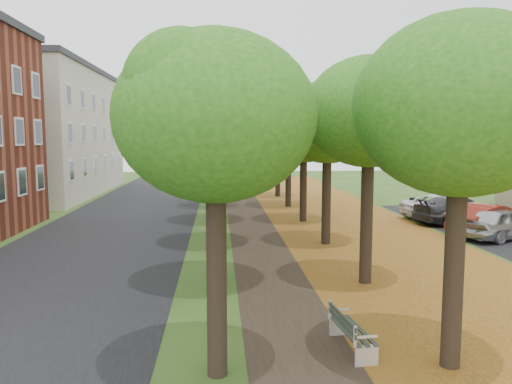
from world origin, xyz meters
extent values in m
plane|color=#2D4C19|center=(0.00, 0.00, 0.00)|extent=(120.00, 120.00, 0.00)
cube|color=black|center=(-7.50, 15.00, 0.00)|extent=(8.00, 70.00, 0.01)
cube|color=black|center=(0.00, 15.00, 0.00)|extent=(3.20, 70.00, 0.01)
cube|color=#9F691D|center=(5.00, 15.00, 0.01)|extent=(7.50, 70.00, 0.01)
cube|color=black|center=(13.50, 16.00, 0.00)|extent=(9.00, 16.00, 0.01)
cylinder|color=black|center=(-2.20, 0.00, 1.93)|extent=(0.40, 0.40, 3.87)
ellipsoid|color=#205F14|center=(-2.20, 0.00, 5.24)|extent=(4.24, 4.24, 3.60)
cylinder|color=black|center=(-2.20, 6.00, 1.93)|extent=(0.40, 0.40, 3.87)
ellipsoid|color=#205F14|center=(-2.20, 6.00, 5.24)|extent=(4.24, 4.24, 3.60)
cylinder|color=black|center=(-2.20, 12.00, 1.93)|extent=(0.40, 0.40, 3.87)
ellipsoid|color=#205F14|center=(-2.20, 12.00, 5.24)|extent=(4.24, 4.24, 3.60)
cylinder|color=black|center=(-2.20, 18.00, 1.93)|extent=(0.40, 0.40, 3.87)
ellipsoid|color=#205F14|center=(-2.20, 18.00, 5.24)|extent=(4.24, 4.24, 3.60)
cylinder|color=black|center=(-2.20, 24.00, 1.93)|extent=(0.40, 0.40, 3.87)
ellipsoid|color=#205F14|center=(-2.20, 24.00, 5.24)|extent=(4.24, 4.24, 3.60)
cylinder|color=black|center=(-2.20, 30.00, 1.93)|extent=(0.40, 0.40, 3.87)
ellipsoid|color=#205F14|center=(-2.20, 30.00, 5.24)|extent=(4.24, 4.24, 3.60)
cylinder|color=black|center=(2.60, 0.00, 1.93)|extent=(0.40, 0.40, 3.87)
ellipsoid|color=#205F14|center=(2.60, 0.00, 5.24)|extent=(4.24, 4.24, 3.60)
cylinder|color=black|center=(2.60, 6.00, 1.93)|extent=(0.40, 0.40, 3.87)
ellipsoid|color=#205F14|center=(2.60, 6.00, 5.24)|extent=(4.24, 4.24, 3.60)
cylinder|color=black|center=(2.60, 12.00, 1.93)|extent=(0.40, 0.40, 3.87)
ellipsoid|color=#205F14|center=(2.60, 12.00, 5.24)|extent=(4.24, 4.24, 3.60)
cylinder|color=black|center=(2.60, 18.00, 1.93)|extent=(0.40, 0.40, 3.87)
ellipsoid|color=#205F14|center=(2.60, 18.00, 5.24)|extent=(4.24, 4.24, 3.60)
cylinder|color=black|center=(2.60, 24.00, 1.93)|extent=(0.40, 0.40, 3.87)
ellipsoid|color=#205F14|center=(2.60, 24.00, 5.24)|extent=(4.24, 4.24, 3.60)
cylinder|color=black|center=(2.60, 30.00, 1.93)|extent=(0.40, 0.40, 3.87)
ellipsoid|color=#205F14|center=(2.60, 30.00, 5.24)|extent=(4.24, 4.24, 3.60)
cube|color=beige|center=(-17.00, 33.00, 5.00)|extent=(10.00, 20.00, 10.00)
cube|color=#2D2D33|center=(-17.00, 33.00, 10.20)|extent=(10.30, 20.30, 0.40)
cube|color=#263028|center=(0.80, 0.95, 0.45)|extent=(0.64, 1.84, 0.04)
cube|color=#263028|center=(0.54, 0.93, 0.72)|extent=(0.22, 1.80, 0.26)
cube|color=silver|center=(0.88, 0.13, 0.23)|extent=(0.51, 0.11, 0.45)
cube|color=silver|center=(0.72, 1.77, 0.23)|extent=(0.51, 0.11, 0.45)
cube|color=silver|center=(0.88, 0.13, 0.63)|extent=(0.46, 0.10, 0.04)
cube|color=silver|center=(0.72, 1.77, 0.63)|extent=(0.46, 0.10, 0.04)
imported|color=#ABABB0|center=(11.00, 12.39, 0.75)|extent=(4.71, 3.42, 1.49)
imported|color=maroon|center=(11.00, 13.45, 0.76)|extent=(4.87, 3.40, 1.52)
imported|color=#323237|center=(11.00, 16.64, 0.75)|extent=(5.54, 3.32, 1.50)
imported|color=white|center=(11.00, 18.13, 0.72)|extent=(5.53, 3.35, 1.43)
camera|label=1|loc=(-2.15, -9.54, 4.72)|focal=35.00mm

